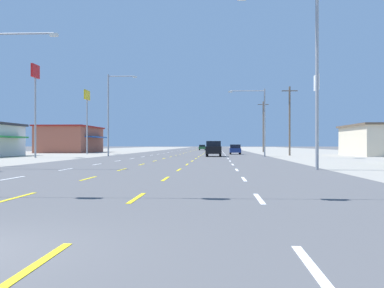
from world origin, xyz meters
name	(u,v)px	position (x,y,z in m)	size (l,w,h in m)	color
ground_plane	(191,154)	(0.00, 66.00, 0.00)	(572.00, 572.00, 0.00)	#4C4C4F
lot_apron_left	(34,154)	(-24.75, 66.00, 0.00)	(28.00, 440.00, 0.01)	gray
lot_apron_right	(353,155)	(24.75, 66.00, 0.00)	(28.00, 440.00, 0.01)	gray
lane_markings	(200,151)	(0.00, 104.50, 0.01)	(10.64, 227.60, 0.01)	white
signal_span_wire	(82,17)	(0.05, 7.33, 5.32)	(25.75, 0.52, 8.78)	brown
suv_inner_right_nearest	(214,149)	(3.62, 53.62, 1.03)	(1.98, 4.90, 1.98)	black
hatchback_far_right_near	(235,149)	(6.88, 67.07, 0.78)	(1.72, 3.90, 1.54)	navy
hatchback_inner_right_mid	(215,148)	(3.62, 98.88, 0.78)	(1.72, 3.90, 1.54)	#4C196B
sedan_center_turn_midfar	(202,147)	(0.04, 120.18, 0.76)	(1.80, 4.50, 1.46)	#235B2D
storefront_left_row_2	(71,139)	(-24.14, 82.42, 2.53)	(10.44, 16.73, 5.04)	#A35642
pole_sign_left_row_1	(35,88)	(-17.05, 46.93, 8.11)	(0.24, 2.16, 10.84)	gray
pole_sign_left_row_2	(87,104)	(-16.71, 67.34, 7.95)	(0.24, 2.80, 10.21)	gray
pole_sign_right_row_1	(317,95)	(15.29, 47.14, 7.11)	(0.24, 2.01, 9.43)	gray
streetlight_left_row_0	(0,87)	(-9.67, 22.54, 5.17)	(4.32, 0.26, 8.79)	gray
streetlight_right_row_0	(309,66)	(9.65, 22.54, 6.32)	(4.95, 0.26, 10.87)	gray
streetlight_left_row_1	(111,110)	(-9.81, 54.04, 6.11)	(3.86, 0.26, 10.70)	gray
streetlight_right_row_1	(260,116)	(9.58, 54.04, 5.17)	(4.76, 0.26, 8.70)	gray
utility_pole_right_row_1	(290,120)	(14.17, 59.49, 5.01)	(2.20, 0.26, 9.63)	brown
utility_pole_right_row_2	(263,126)	(13.33, 88.31, 5.30)	(2.20, 0.26, 10.20)	brown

